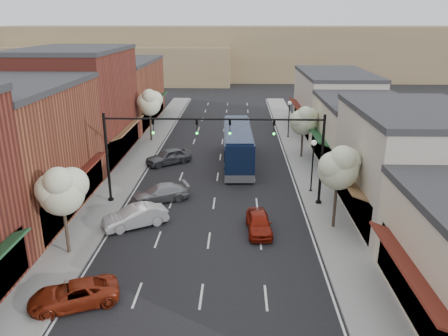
# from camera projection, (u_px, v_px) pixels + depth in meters

# --- Properties ---
(ground) EXTENTS (160.00, 160.00, 0.00)m
(ground) POSITION_uv_depth(u_px,v_px,m) (207.00, 256.00, 26.06)
(ground) COLOR black
(ground) RESTS_ON ground
(sidewalk_left) EXTENTS (2.80, 73.00, 0.15)m
(sidewalk_left) POSITION_uv_depth(u_px,v_px,m) (136.00, 160.00, 43.81)
(sidewalk_left) COLOR gray
(sidewalk_left) RESTS_ON ground
(sidewalk_right) EXTENTS (2.80, 73.00, 0.15)m
(sidewalk_right) POSITION_uv_depth(u_px,v_px,m) (304.00, 162.00, 43.28)
(sidewalk_right) COLOR gray
(sidewalk_right) RESTS_ON ground
(curb_left) EXTENTS (0.25, 73.00, 0.17)m
(curb_left) POSITION_uv_depth(u_px,v_px,m) (150.00, 160.00, 43.76)
(curb_left) COLOR gray
(curb_left) RESTS_ON ground
(curb_right) EXTENTS (0.25, 73.00, 0.17)m
(curb_right) POSITION_uv_depth(u_px,v_px,m) (290.00, 161.00, 43.33)
(curb_right) COLOR gray
(curb_right) RESTS_ON ground
(bldg_left_midnear) EXTENTS (10.14, 14.10, 9.40)m
(bldg_left_midnear) POSITION_uv_depth(u_px,v_px,m) (10.00, 151.00, 30.68)
(bldg_left_midnear) COLOR brown
(bldg_left_midnear) RESTS_ON ground
(bldg_left_midfar) EXTENTS (10.14, 14.10, 10.90)m
(bldg_left_midfar) POSITION_uv_depth(u_px,v_px,m) (78.00, 104.00, 43.70)
(bldg_left_midfar) COLOR maroon
(bldg_left_midfar) RESTS_ON ground
(bldg_left_far) EXTENTS (10.14, 18.10, 8.40)m
(bldg_left_far) POSITION_uv_depth(u_px,v_px,m) (121.00, 92.00, 59.24)
(bldg_left_far) COLOR brown
(bldg_left_far) RESTS_ON ground
(bldg_right_midnear) EXTENTS (9.14, 12.10, 7.90)m
(bldg_right_midnear) POSITION_uv_depth(u_px,v_px,m) (411.00, 165.00, 30.06)
(bldg_right_midnear) COLOR #B6AA9C
(bldg_right_midnear) RESTS_ON ground
(bldg_right_midfar) EXTENTS (9.14, 12.10, 6.40)m
(bldg_right_midfar) POSITION_uv_depth(u_px,v_px,m) (363.00, 133.00, 41.65)
(bldg_right_midfar) COLOR beige
(bldg_right_midfar) RESTS_ON ground
(bldg_right_far) EXTENTS (9.14, 16.10, 7.40)m
(bldg_right_far) POSITION_uv_depth(u_px,v_px,m) (333.00, 102.00, 54.75)
(bldg_right_far) COLOR #B6AA9C
(bldg_right_far) RESTS_ON ground
(hill_far) EXTENTS (120.00, 30.00, 12.00)m
(hill_far) POSITION_uv_depth(u_px,v_px,m) (232.00, 51.00, 109.32)
(hill_far) COLOR #7A6647
(hill_far) RESTS_ON ground
(hill_near) EXTENTS (50.00, 20.00, 8.00)m
(hill_near) POSITION_uv_depth(u_px,v_px,m) (121.00, 64.00, 99.38)
(hill_near) COLOR #7A6647
(hill_near) RESTS_ON ground
(signal_mast_right) EXTENTS (8.22, 0.46, 7.00)m
(signal_mast_right) POSITION_uv_depth(u_px,v_px,m) (290.00, 146.00, 31.97)
(signal_mast_right) COLOR black
(signal_mast_right) RESTS_ON ground
(signal_mast_left) EXTENTS (8.22, 0.46, 7.00)m
(signal_mast_left) POSITION_uv_depth(u_px,v_px,m) (138.00, 145.00, 32.32)
(signal_mast_left) COLOR black
(signal_mast_left) RESTS_ON ground
(tree_right_near) EXTENTS (2.85, 2.65, 5.95)m
(tree_right_near) POSITION_uv_depth(u_px,v_px,m) (339.00, 166.00, 28.10)
(tree_right_near) COLOR #47382B
(tree_right_near) RESTS_ON ground
(tree_right_far) EXTENTS (2.85, 2.65, 5.43)m
(tree_right_far) POSITION_uv_depth(u_px,v_px,m) (304.00, 120.00, 43.39)
(tree_right_far) COLOR #47382B
(tree_right_far) RESTS_ON ground
(tree_left_near) EXTENTS (2.85, 2.65, 5.69)m
(tree_left_near) POSITION_uv_depth(u_px,v_px,m) (62.00, 189.00, 24.90)
(tree_left_near) COLOR #47382B
(tree_left_near) RESTS_ON ground
(tree_left_far) EXTENTS (2.85, 2.65, 6.13)m
(tree_left_far) POSITION_uv_depth(u_px,v_px,m) (150.00, 102.00, 49.39)
(tree_left_far) COLOR #47382B
(tree_left_far) RESTS_ON ground
(lamp_post_near) EXTENTS (0.44, 0.44, 4.44)m
(lamp_post_near) POSITION_uv_depth(u_px,v_px,m) (313.00, 157.00, 34.79)
(lamp_post_near) COLOR black
(lamp_post_near) RESTS_ON ground
(lamp_post_far) EXTENTS (0.44, 0.44, 4.44)m
(lamp_post_far) POSITION_uv_depth(u_px,v_px,m) (289.00, 113.00, 51.35)
(lamp_post_far) COLOR black
(lamp_post_far) RESTS_ON ground
(coach_bus) EXTENTS (2.99, 11.97, 3.63)m
(coach_bus) POSITION_uv_depth(u_px,v_px,m) (238.00, 145.00, 42.30)
(coach_bus) COLOR #0E1A38
(coach_bus) RESTS_ON ground
(red_hatchback) EXTENTS (1.81, 3.99, 1.33)m
(red_hatchback) POSITION_uv_depth(u_px,v_px,m) (259.00, 223.00, 28.87)
(red_hatchback) COLOR maroon
(red_hatchback) RESTS_ON ground
(parked_car_a) EXTENTS (4.76, 3.48, 1.20)m
(parked_car_a) POSITION_uv_depth(u_px,v_px,m) (74.00, 294.00, 21.44)
(parked_car_a) COLOR maroon
(parked_car_a) RESTS_ON ground
(parked_car_b) EXTENTS (4.55, 3.51, 1.44)m
(parked_car_b) POSITION_uv_depth(u_px,v_px,m) (135.00, 217.00, 29.64)
(parked_car_b) COLOR silver
(parked_car_b) RESTS_ON ground
(parked_car_c) EXTENTS (4.87, 3.42, 1.31)m
(parked_car_c) POSITION_uv_depth(u_px,v_px,m) (160.00, 193.00, 33.89)
(parked_car_c) COLOR #97989C
(parked_car_c) RESTS_ON ground
(parked_car_d) EXTENTS (4.75, 4.12, 1.54)m
(parked_car_d) POSITION_uv_depth(u_px,v_px,m) (169.00, 156.00, 42.61)
(parked_car_d) COLOR #595C61
(parked_car_d) RESTS_ON ground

